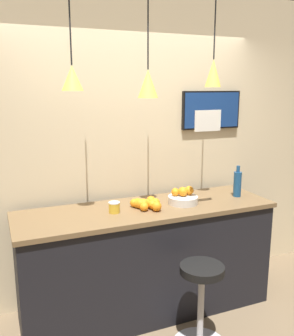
{
  "coord_description": "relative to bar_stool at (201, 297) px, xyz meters",
  "views": [
    {
      "loc": [
        -1.2,
        -2.22,
        2.01
      ],
      "look_at": [
        0.0,
        0.64,
        1.34
      ],
      "focal_mm": 40.0,
      "sensor_mm": 36.0,
      "label": 1
    }
  ],
  "objects": [
    {
      "name": "bar_stool",
      "position": [
        0.0,
        0.0,
        0.0
      ],
      "size": [
        0.43,
        0.43,
        0.69
      ],
      "color": "#B7B7BC",
      "rests_on": "ground_plane"
    },
    {
      "name": "pendant_lamp_right",
      "position": [
        0.42,
        0.61,
        1.7
      ],
      "size": [
        0.14,
        0.14,
        0.79
      ],
      "color": "black"
    },
    {
      "name": "juice_bottle",
      "position": [
        0.74,
        0.6,
        0.68
      ],
      "size": [
        0.07,
        0.07,
        0.3
      ],
      "color": "navy",
      "rests_on": "service_counter"
    },
    {
      "name": "fruit_bowl",
      "position": [
        0.16,
        0.61,
        0.61
      ],
      "size": [
        0.27,
        0.27,
        0.15
      ],
      "color": "beige",
      "rests_on": "service_counter"
    },
    {
      "name": "back_wall",
      "position": [
        -0.19,
        1.08,
        1.02
      ],
      "size": [
        8.0,
        0.06,
        2.9
      ],
      "color": "beige",
      "rests_on": "ground_plane"
    },
    {
      "name": "pendant_lamp_middle",
      "position": [
        -0.19,
        0.61,
        1.61
      ],
      "size": [
        0.16,
        0.16,
        0.88
      ],
      "color": "black"
    },
    {
      "name": "spread_jar",
      "position": [
        -0.49,
        0.6,
        0.6
      ],
      "size": [
        0.09,
        0.09,
        0.09
      ],
      "color": "gold",
      "rests_on": "service_counter"
    },
    {
      "name": "hanging_menu_board",
      "position": [
        0.24,
        0.37,
        1.31
      ],
      "size": [
        0.24,
        0.01,
        0.17
      ],
      "color": "white"
    },
    {
      "name": "orange_pile",
      "position": [
        -0.21,
        0.61,
        0.59
      ],
      "size": [
        0.25,
        0.28,
        0.09
      ],
      "color": "orange",
      "rests_on": "service_counter"
    },
    {
      "name": "pendant_lamp_left",
      "position": [
        -0.8,
        0.61,
        1.65
      ],
      "size": [
        0.16,
        0.16,
        0.82
      ],
      "color": "black"
    },
    {
      "name": "service_counter",
      "position": [
        -0.19,
        0.63,
        0.06
      ],
      "size": [
        2.26,
        0.68,
        0.99
      ],
      "color": "black",
      "rests_on": "ground_plane"
    },
    {
      "name": "mounted_tv",
      "position": [
        0.68,
        1.03,
        1.35
      ],
      "size": [
        0.65,
        0.04,
        0.38
      ],
      "color": "black"
    }
  ]
}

